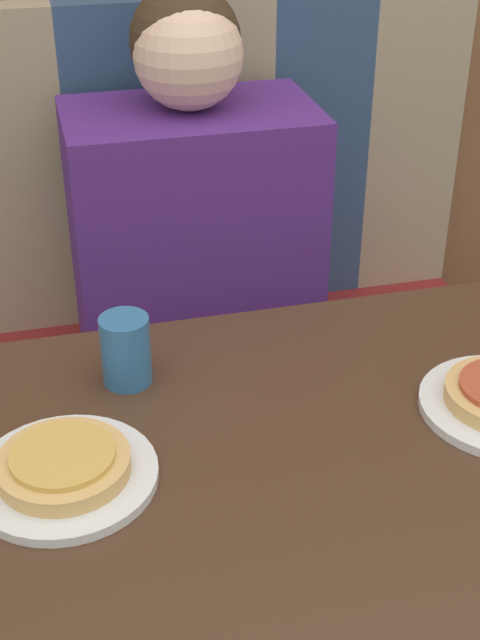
{
  "coord_description": "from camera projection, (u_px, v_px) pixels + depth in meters",
  "views": [
    {
      "loc": [
        -0.26,
        -0.71,
        1.37
      ],
      "look_at": [
        0.0,
        0.33,
        0.72
      ],
      "focal_mm": 50.0,
      "sensor_mm": 36.0,
      "label": 1
    }
  ],
  "objects": [
    {
      "name": "pizza_left",
      "position": [
        64.0,
        463.0,
        0.97
      ],
      "size": [
        0.15,
        0.15,
        0.03
      ],
      "color": "tan",
      "rests_on": "plate_left"
    },
    {
      "name": "drinking_cup",
      "position": [
        126.0,
        350.0,
        1.12
      ],
      "size": [
        0.06,
        0.06,
        0.09
      ],
      "color": "#2D669E",
      "rests_on": "dining_table"
    },
    {
      "name": "booth_backrest",
      "position": [
        171.0,
        164.0,
        1.69
      ],
      "size": [
        1.16,
        0.07,
        0.61
      ],
      "color": "navy",
      "rests_on": "booth_seat"
    },
    {
      "name": "plate_left",
      "position": [
        65.0,
        476.0,
        0.98
      ],
      "size": [
        0.21,
        0.21,
        0.01
      ],
      "color": "white",
      "rests_on": "dining_table"
    },
    {
      "name": "person",
      "position": [
        193.0,
        212.0,
        1.52
      ],
      "size": [
        0.41,
        0.25,
        0.67
      ],
      "color": "#4C237A",
      "rests_on": "booth_seat"
    },
    {
      "name": "booth_seat",
      "position": [
        200.0,
        449.0,
        1.78
      ],
      "size": [
        1.16,
        0.49,
        0.44
      ],
      "color": "maroon",
      "rests_on": "ground_plane"
    },
    {
      "name": "dining_table",
      "position": [
        309.0,
        540.0,
        1.03
      ],
      "size": [
        0.94,
        0.73,
        0.71
      ],
      "color": "#422B1C",
      "rests_on": "ground_plane"
    }
  ]
}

